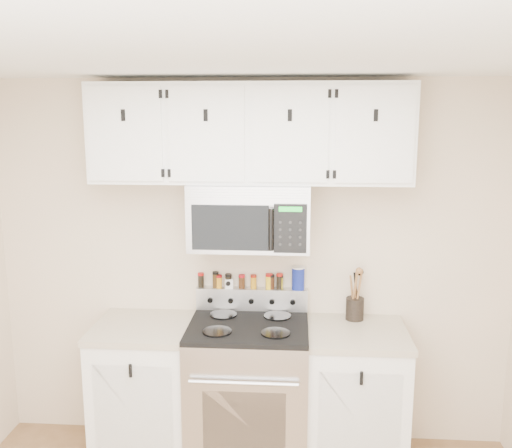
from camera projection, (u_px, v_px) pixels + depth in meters
The scene contains 21 objects.
back_wall at pixel (252, 266), 3.89m from camera, with size 3.50×0.01×2.50m, color beige.
ceiling at pixel (212, 47), 1.94m from camera, with size 3.50×3.50×0.01m, color white.
range at pixel (249, 391), 3.73m from camera, with size 0.76×0.65×1.10m.
base_cabinet_left at pixel (146, 389), 3.80m from camera, with size 0.64×0.62×0.92m.
base_cabinet_right at pixel (354, 397), 3.70m from camera, with size 0.64×0.62×0.92m.
microwave at pixel (250, 216), 3.63m from camera, with size 0.76×0.44×0.42m.
upper_cabinets at pixel (250, 133), 3.56m from camera, with size 2.00×0.35×0.62m.
utensil_crock at pixel (355, 307), 3.79m from camera, with size 0.12×0.12×0.35m.
kitchen_timer at pixel (228, 283), 3.89m from camera, with size 0.05×0.05×0.06m, color white.
salt_canister at pixel (298, 278), 3.85m from camera, with size 0.09×0.09×0.16m.
spice_jar_0 at pixel (201, 280), 3.90m from camera, with size 0.04×0.04×0.10m.
spice_jar_1 at pixel (216, 280), 3.89m from camera, with size 0.04×0.04×0.11m.
spice_jar_2 at pixel (219, 281), 3.89m from camera, with size 0.04×0.04×0.09m.
spice_jar_3 at pixel (228, 281), 3.89m from camera, with size 0.04×0.04×0.10m.
spice_jar_4 at pixel (242, 281), 3.88m from camera, with size 0.04×0.04×0.09m.
spice_jar_5 at pixel (253, 281), 3.87m from camera, with size 0.04×0.04×0.09m.
spice_jar_6 at pixel (269, 281), 3.87m from camera, with size 0.04×0.04×0.10m.
spice_jar_7 at pixel (269, 281), 3.87m from camera, with size 0.05×0.05×0.10m.
spice_jar_8 at pixel (271, 282), 3.87m from camera, with size 0.04×0.04×0.10m.
spice_jar_9 at pixel (280, 281), 3.86m from camera, with size 0.05×0.05×0.11m.
spice_jar_10 at pixel (280, 282), 3.86m from camera, with size 0.04×0.04×0.10m.
Camera 1 is at (0.30, -2.01, 2.28)m, focal length 40.00 mm.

